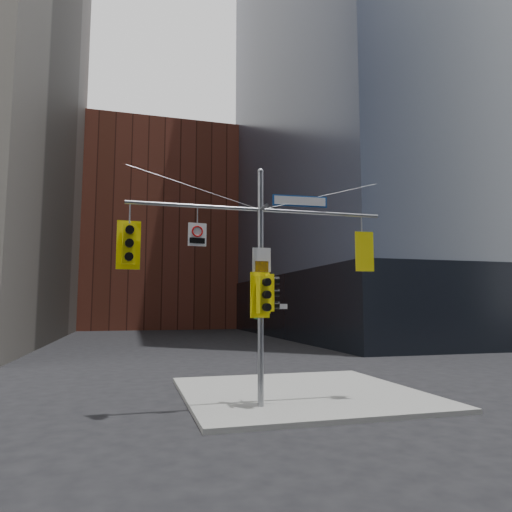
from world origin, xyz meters
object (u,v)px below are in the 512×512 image
traffic_light_east_arm (362,252)px  street_sign_blade (300,201)px  traffic_light_pole_side (271,293)px  signal_assembly (261,261)px  traffic_light_west_arm (129,244)px  regulatory_sign_arm (197,234)px  traffic_light_pole_front (263,295)px

traffic_light_east_arm → street_sign_blade: bearing=5.5°
traffic_light_east_arm → street_sign_blade: (-2.13, 0.00, 1.55)m
traffic_light_pole_side → street_sign_blade: 3.04m
signal_assembly → traffic_light_west_arm: bearing=179.8°
traffic_light_pole_side → regulatory_sign_arm: (-2.26, -0.02, 1.71)m
signal_assembly → traffic_light_pole_side: signal_assembly is taller
street_sign_blade → signal_assembly: bearing=-176.6°
traffic_light_west_arm → traffic_light_east_arm: traffic_light_west_arm is taller
traffic_light_west_arm → regulatory_sign_arm: size_ratio=2.04×
traffic_light_east_arm → regulatory_sign_arm: bearing=5.8°
signal_assembly → regulatory_sign_arm: size_ratio=11.73×
street_sign_blade → traffic_light_east_arm: bearing=3.2°
traffic_light_pole_side → street_sign_blade: size_ratio=0.63×
signal_assembly → street_sign_blade: signal_assembly is taller
traffic_light_east_arm → traffic_light_pole_side: bearing=5.6°
traffic_light_west_arm → traffic_light_pole_front: 4.11m
street_sign_blade → regulatory_sign_arm: bearing=-176.3°
traffic_light_west_arm → street_sign_blade: size_ratio=0.78×
signal_assembly → traffic_light_pole_front: 1.05m
regulatory_sign_arm → traffic_light_east_arm: bearing=-5.6°
traffic_light_west_arm → traffic_light_pole_side: 4.38m
traffic_light_west_arm → traffic_light_pole_side: traffic_light_west_arm is taller
traffic_light_pole_side → street_sign_blade: street_sign_blade is taller
regulatory_sign_arm → street_sign_blade: bearing=-5.4°
traffic_light_west_arm → traffic_light_pole_front: size_ratio=1.03×
traffic_light_west_arm → traffic_light_pole_front: (3.85, -0.28, -1.40)m
traffic_light_pole_front → regulatory_sign_arm: bearing=158.1°
traffic_light_pole_front → regulatory_sign_arm: size_ratio=1.98×
traffic_light_east_arm → regulatory_sign_arm: (-5.35, -0.02, 0.37)m
traffic_light_pole_side → traffic_light_pole_front: bearing=140.3°
traffic_light_pole_front → street_sign_blade: 3.23m
traffic_light_west_arm → street_sign_blade: 5.37m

